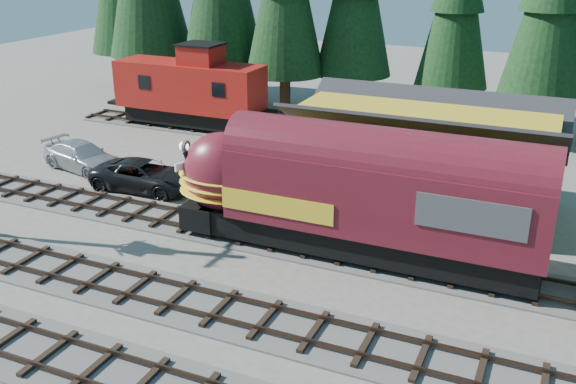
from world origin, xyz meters
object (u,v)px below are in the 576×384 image
at_px(caboose, 190,90).
at_px(pickup_truck_b, 82,156).
at_px(locomotive, 343,198).
at_px(pickup_truck_a, 145,176).
at_px(depot, 423,148).

height_order(caboose, pickup_truck_b, caboose).
relative_size(locomotive, pickup_truck_a, 2.76).
relative_size(locomotive, pickup_truck_b, 2.93).
distance_m(depot, pickup_truck_a, 14.30).
distance_m(depot, pickup_truck_b, 19.08).
bearing_deg(depot, pickup_truck_a, -164.75).
distance_m(depot, locomotive, 6.75).
distance_m(locomotive, pickup_truck_b, 17.57).
xyz_separation_m(depot, locomotive, (-1.78, -6.50, -0.46)).
height_order(depot, locomotive, depot).
height_order(depot, pickup_truck_b, depot).
bearing_deg(depot, pickup_truck_b, -172.42).
height_order(depot, pickup_truck_a, depot).
bearing_deg(pickup_truck_a, caboose, 15.96).
xyz_separation_m(caboose, pickup_truck_a, (4.08, -11.22, -1.89)).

